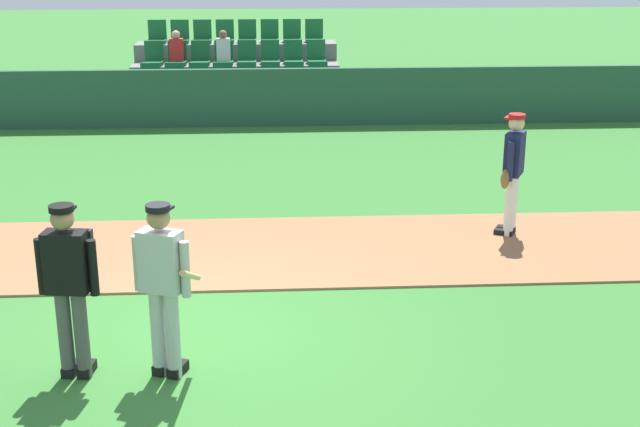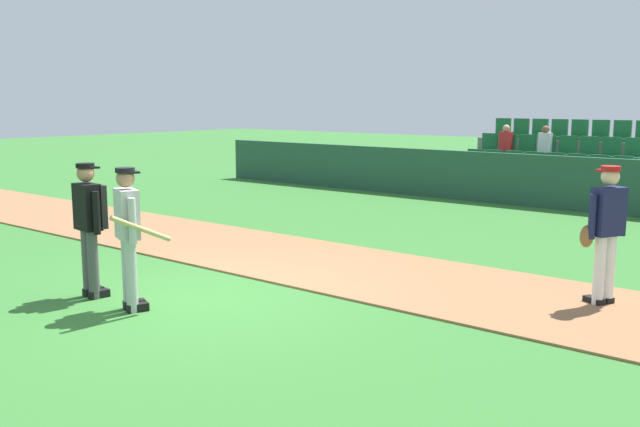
# 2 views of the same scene
# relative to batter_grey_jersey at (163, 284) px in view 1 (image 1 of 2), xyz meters

# --- Properties ---
(ground_plane) EXTENTS (80.00, 80.00, 0.00)m
(ground_plane) POSITION_rel_batter_grey_jersey_xyz_m (0.25, 0.87, -0.97)
(ground_plane) COLOR #33702D
(infield_dirt_path) EXTENTS (28.00, 2.73, 0.03)m
(infield_dirt_path) POSITION_rel_batter_grey_jersey_xyz_m (0.25, 3.38, -0.95)
(infield_dirt_path) COLOR #936642
(infield_dirt_path) RESTS_ON ground
(dugout_fence) EXTENTS (20.00, 0.16, 1.27)m
(dugout_fence) POSITION_rel_batter_grey_jersey_xyz_m (0.25, 11.33, -0.33)
(dugout_fence) COLOR #234C38
(dugout_fence) RESTS_ON ground
(stadium_bleachers) EXTENTS (5.00, 2.95, 2.05)m
(stadium_bleachers) POSITION_rel_batter_grey_jersey_xyz_m (0.25, 13.20, -0.36)
(stadium_bleachers) COLOR slate
(stadium_bleachers) RESTS_ON ground
(batter_grey_jersey) EXTENTS (0.61, 0.80, 1.76)m
(batter_grey_jersey) POSITION_rel_batter_grey_jersey_xyz_m (0.00, 0.00, 0.00)
(batter_grey_jersey) COLOR #B2B2B2
(batter_grey_jersey) RESTS_ON ground
(umpire_home_plate) EXTENTS (0.59, 0.34, 1.76)m
(umpire_home_plate) POSITION_rel_batter_grey_jersey_xyz_m (-0.89, 0.05, 0.03)
(umpire_home_plate) COLOR #4C4C4C
(umpire_home_plate) RESTS_ON ground
(runner_navy_jersey) EXTENTS (0.46, 0.60, 1.76)m
(runner_navy_jersey) POSITION_rel_batter_grey_jersey_xyz_m (4.41, 3.84, -0.01)
(runner_navy_jersey) COLOR white
(runner_navy_jersey) RESTS_ON ground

